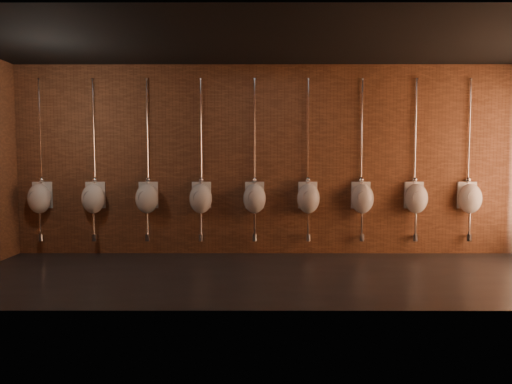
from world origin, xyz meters
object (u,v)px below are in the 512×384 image
(urinal_1, at_px, (93,198))
(urinal_2, at_px, (147,198))
(urinal_8, at_px, (470,198))
(urinal_4, at_px, (255,198))
(urinal_7, at_px, (416,198))
(urinal_3, at_px, (201,198))
(urinal_6, at_px, (362,198))
(urinal_0, at_px, (40,198))
(urinal_5, at_px, (308,198))

(urinal_1, xyz_separation_m, urinal_2, (0.90, 0.00, 0.00))
(urinal_8, bearing_deg, urinal_1, 180.00)
(urinal_2, xyz_separation_m, urinal_4, (1.81, 0.00, 0.00))
(urinal_1, distance_m, urinal_7, 5.42)
(urinal_3, relative_size, urinal_7, 1.00)
(urinal_1, relative_size, urinal_6, 1.00)
(urinal_0, bearing_deg, urinal_2, 0.00)
(urinal_3, height_order, urinal_4, same)
(urinal_4, distance_m, urinal_8, 3.61)
(urinal_3, bearing_deg, urinal_1, 180.00)
(urinal_1, relative_size, urinal_4, 1.00)
(urinal_1, distance_m, urinal_3, 1.81)
(urinal_1, bearing_deg, urinal_5, 0.00)
(urinal_0, distance_m, urinal_4, 3.61)
(urinal_6, bearing_deg, urinal_8, 0.00)
(urinal_6, relative_size, urinal_8, 1.00)
(urinal_5, distance_m, urinal_6, 0.90)
(urinal_7, bearing_deg, urinal_4, 180.00)
(urinal_4, height_order, urinal_8, same)
(urinal_0, height_order, urinal_7, same)
(urinal_6, bearing_deg, urinal_7, 0.00)
(urinal_1, xyz_separation_m, urinal_7, (5.42, 0.00, 0.00))
(urinal_1, distance_m, urinal_5, 3.61)
(urinal_4, distance_m, urinal_5, 0.90)
(urinal_3, distance_m, urinal_5, 1.81)
(urinal_1, xyz_separation_m, urinal_4, (2.71, 0.00, 0.00))
(urinal_0, relative_size, urinal_8, 1.00)
(urinal_1, bearing_deg, urinal_8, 0.00)
(urinal_5, bearing_deg, urinal_3, 180.00)
(urinal_4, height_order, urinal_6, same)
(urinal_4, bearing_deg, urinal_8, 0.00)
(urinal_5, height_order, urinal_6, same)
(urinal_1, height_order, urinal_5, same)
(urinal_5, xyz_separation_m, urinal_6, (0.90, 0.00, 0.00))
(urinal_0, xyz_separation_m, urinal_8, (7.22, 0.00, 0.00))
(urinal_3, height_order, urinal_7, same)
(urinal_7, bearing_deg, urinal_0, 180.00)
(urinal_2, distance_m, urinal_5, 2.71)
(urinal_7, bearing_deg, urinal_3, 180.00)
(urinal_1, distance_m, urinal_6, 4.51)
(urinal_3, relative_size, urinal_6, 1.00)
(urinal_0, xyz_separation_m, urinal_4, (3.61, 0.00, 0.00))
(urinal_8, bearing_deg, urinal_0, 180.00)
(urinal_4, height_order, urinal_5, same)
(urinal_3, xyz_separation_m, urinal_8, (4.51, 0.00, 0.00))
(urinal_6, bearing_deg, urinal_0, 180.00)
(urinal_2, height_order, urinal_4, same)
(urinal_0, relative_size, urinal_2, 1.00)
(urinal_7, relative_size, urinal_8, 1.00)
(urinal_1, height_order, urinal_2, same)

